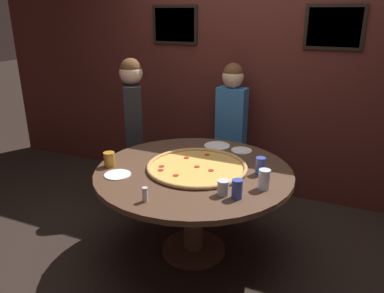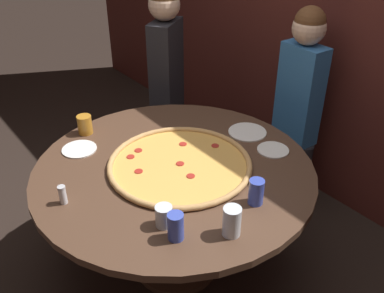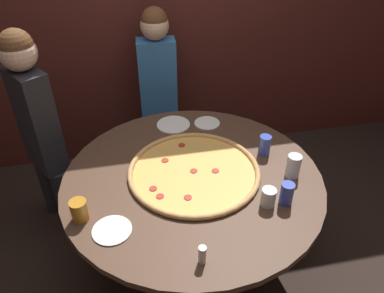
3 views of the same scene
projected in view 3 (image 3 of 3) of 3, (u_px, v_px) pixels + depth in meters
ground_plane at (192, 257)px, 2.62m from camera, size 24.00×24.00×0.00m
back_wall at (158, 11)px, 2.93m from camera, size 6.40×0.08×2.60m
dining_table at (192, 194)px, 2.27m from camera, size 1.52×1.52×0.74m
giant_pizza at (194, 171)px, 2.20m from camera, size 0.78×0.78×0.03m
drink_cup_far_right at (265, 145)px, 2.33m from camera, size 0.07×0.07×0.13m
drink_cup_near_left at (293, 166)px, 2.15m from camera, size 0.08×0.08×0.14m
drink_cup_far_left at (268, 197)px, 1.97m from camera, size 0.08×0.08×0.10m
drink_cup_centre_back at (287, 194)px, 1.97m from camera, size 0.07×0.07×0.13m
drink_cup_front_edge at (79, 210)px, 1.88m from camera, size 0.09×0.09×0.12m
white_plate_left_side at (207, 123)px, 2.65m from camera, size 0.18×0.18×0.01m
white_plate_near_front at (112, 230)px, 1.85m from camera, size 0.20×0.20×0.01m
white_plate_right_side at (173, 125)px, 2.63m from camera, size 0.23×0.23×0.01m
condiment_shaker at (202, 255)px, 1.67m from camera, size 0.04×0.04×0.10m
diner_far_left at (38, 125)px, 2.45m from camera, size 0.31×0.38×1.48m
diner_side_left at (158, 85)px, 3.00m from camera, size 0.36×0.21×1.42m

